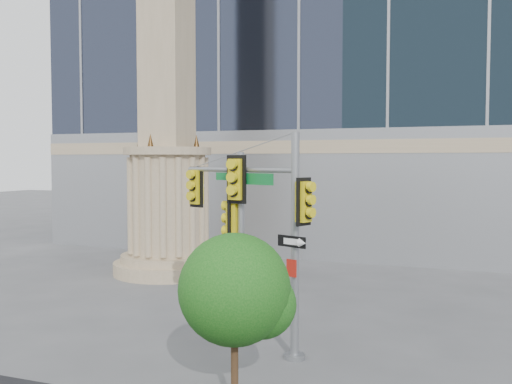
% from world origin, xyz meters
% --- Properties ---
extents(ground, '(120.00, 120.00, 0.00)m').
position_xyz_m(ground, '(0.00, 0.00, 0.00)').
color(ground, '#545456').
rests_on(ground, ground).
extents(monument, '(4.40, 4.40, 16.60)m').
position_xyz_m(monument, '(-6.00, 9.00, 5.52)').
color(monument, tan).
rests_on(monument, ground).
extents(main_signal_pole, '(3.83, 1.83, 5.21)m').
position_xyz_m(main_signal_pole, '(0.86, 1.55, 3.23)').
color(main_signal_pole, slate).
rests_on(main_signal_pole, ground).
extents(secondary_signal_pole, '(0.83, 0.68, 4.78)m').
position_xyz_m(secondary_signal_pole, '(0.03, 1.82, 2.81)').
color(secondary_signal_pole, slate).
rests_on(secondary_signal_pole, ground).
extents(street_tree, '(2.10, 2.05, 3.26)m').
position_xyz_m(street_tree, '(1.54, -1.78, 2.15)').
color(street_tree, tan).
rests_on(street_tree, ground).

